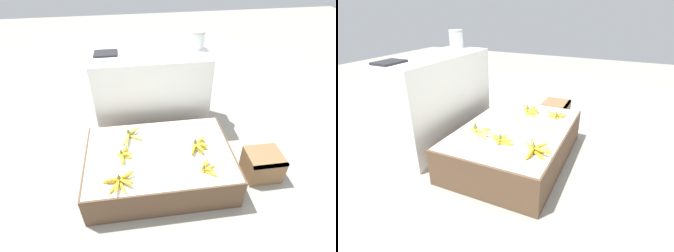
{
  "view_description": "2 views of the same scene",
  "coord_description": "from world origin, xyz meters",
  "views": [
    {
      "loc": [
        -0.14,
        -1.51,
        1.76
      ],
      "look_at": [
        0.08,
        0.08,
        0.48
      ],
      "focal_mm": 28.0,
      "sensor_mm": 36.0,
      "label": 1
    },
    {
      "loc": [
        -1.75,
        -0.74,
        1.16
      ],
      "look_at": [
        -0.11,
        0.03,
        0.33
      ],
      "focal_mm": 28.0,
      "sensor_mm": 36.0,
      "label": 2
    }
  ],
  "objects": [
    {
      "name": "ground_plane",
      "position": [
        0.0,
        0.0,
        0.0
      ],
      "size": [
        10.0,
        10.0,
        0.0
      ],
      "primitive_type": "plane",
      "color": "gray"
    },
    {
      "name": "display_platform",
      "position": [
        0.0,
        0.0,
        0.14
      ],
      "size": [
        1.18,
        0.81,
        0.28
      ],
      "color": "brown",
      "rests_on": "ground_plane"
    },
    {
      "name": "back_vendor_table",
      "position": [
        0.02,
        0.77,
        0.39
      ],
      "size": [
        1.1,
        0.44,
        0.79
      ],
      "color": "white",
      "rests_on": "ground_plane"
    },
    {
      "name": "wooden_crate",
      "position": [
        0.87,
        -0.1,
        0.12
      ],
      "size": [
        0.29,
        0.26,
        0.23
      ],
      "color": "olive",
      "rests_on": "ground_plane"
    },
    {
      "name": "banana_bunch_front_left",
      "position": [
        -0.31,
        -0.28,
        0.31
      ],
      "size": [
        0.24,
        0.22,
        0.09
      ],
      "color": "gold",
      "rests_on": "display_platform"
    },
    {
      "name": "banana_bunch_front_midleft",
      "position": [
        0.33,
        -0.24,
        0.31
      ],
      "size": [
        0.14,
        0.18,
        0.08
      ],
      "color": "gold",
      "rests_on": "display_platform"
    },
    {
      "name": "banana_bunch_middle_left",
      "position": [
        -0.28,
        -0.01,
        0.31
      ],
      "size": [
        0.13,
        0.2,
        0.09
      ],
      "color": "yellow",
      "rests_on": "display_platform"
    },
    {
      "name": "banana_bunch_middle_midleft",
      "position": [
        0.32,
        0.0,
        0.31
      ],
      "size": [
        0.18,
        0.2,
        0.1
      ],
      "color": "gold",
      "rests_on": "display_platform"
    },
    {
      "name": "banana_bunch_back_left",
      "position": [
        -0.22,
        0.21,
        0.31
      ],
      "size": [
        0.19,
        0.26,
        0.1
      ],
      "color": "gold",
      "rests_on": "display_platform"
    },
    {
      "name": "glass_jar",
      "position": [
        0.47,
        0.84,
        0.87
      ],
      "size": [
        0.14,
        0.14,
        0.17
      ],
      "color": "silver",
      "rests_on": "back_vendor_table"
    },
    {
      "name": "foam_tray_white",
      "position": [
        0.25,
        0.71,
        0.8
      ],
      "size": [
        0.22,
        0.2,
        0.02
      ],
      "color": "white",
      "rests_on": "back_vendor_table"
    },
    {
      "name": "foam_tray_dark",
      "position": [
        -0.39,
        0.83,
        0.8
      ],
      "size": [
        0.21,
        0.16,
        0.02
      ],
      "color": "#232328",
      "rests_on": "back_vendor_table"
    }
  ]
}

